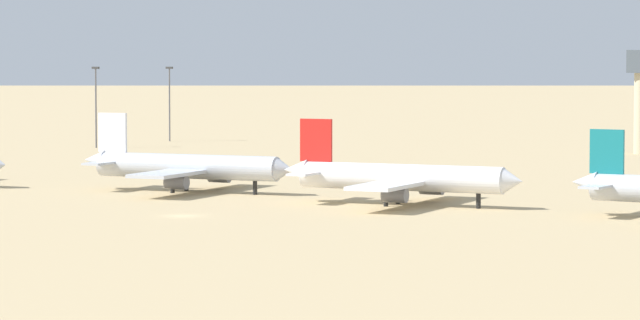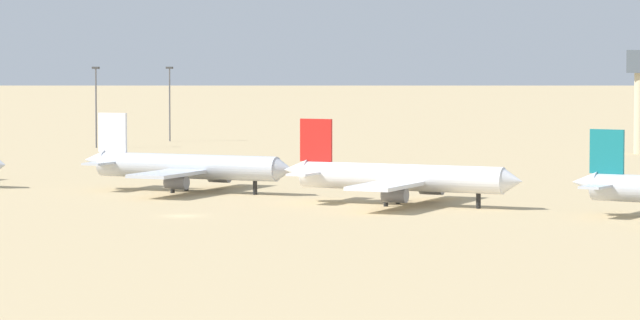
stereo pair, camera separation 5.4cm
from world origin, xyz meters
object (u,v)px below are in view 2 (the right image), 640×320
at_px(parked_jet_white_2, 186,167).
at_px(light_pole_east, 170,99).
at_px(parked_jet_red_3, 399,178).
at_px(light_pole_mid, 96,102).

bearing_deg(parked_jet_white_2, light_pole_east, 119.49).
bearing_deg(light_pole_east, parked_jet_red_3, -46.38).
relative_size(parked_jet_white_2, light_pole_east, 2.08).
distance_m(parked_jet_white_2, light_pole_mid, 122.66).
relative_size(parked_jet_red_3, light_pole_mid, 2.04).
distance_m(light_pole_mid, light_pole_east, 30.35).
height_order(parked_jet_white_2, light_pole_mid, light_pole_mid).
xyz_separation_m(parked_jet_white_2, light_pole_mid, (-81.47, 91.48, 6.31)).
distance_m(parked_jet_red_3, light_pole_east, 175.20).
height_order(light_pole_mid, light_pole_east, light_pole_mid).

